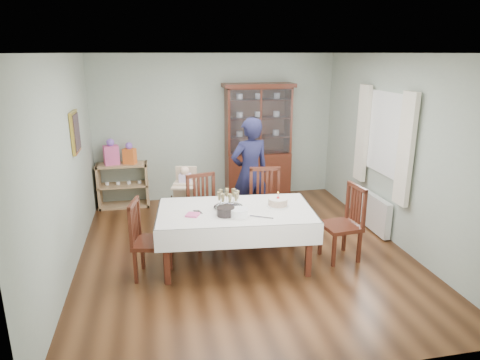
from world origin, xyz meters
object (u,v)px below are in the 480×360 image
object	(u,v)px
chair_far_right	(266,220)
woman	(250,173)
dining_table	(235,236)
champagne_tray	(228,203)
chair_end_left	(152,254)
chair_far_left	(206,224)
sideboard	(123,185)
birthday_cake	(278,202)
china_cabinet	(258,141)
gift_bag_orange	(130,154)
chair_end_right	(341,237)
gift_bag_pink	(111,153)
high_chair	(186,204)

from	to	relation	value
chair_far_right	woman	distance (m)	0.81
dining_table	champagne_tray	size ratio (longest dim) A/B	5.35
dining_table	chair_end_left	distance (m)	1.10
chair_far_right	dining_table	bearing A→B (deg)	-125.52
dining_table	chair_far_right	size ratio (longest dim) A/B	1.96
chair_far_left	sideboard	bearing A→B (deg)	109.19
dining_table	champagne_tray	xyz separation A→B (m)	(-0.08, 0.06, 0.45)
woman	champagne_tray	bearing A→B (deg)	50.74
dining_table	birthday_cake	distance (m)	0.72
dining_table	birthday_cake	xyz separation A→B (m)	(0.57, 0.01, 0.43)
sideboard	chair_far_left	world-z (taller)	chair_far_left
china_cabinet	chair_far_right	xyz separation A→B (m)	(-0.34, -1.91, -0.80)
dining_table	gift_bag_orange	xyz separation A→B (m)	(-1.42, 2.56, 0.59)
chair_end_right	champagne_tray	bearing A→B (deg)	-103.97
champagne_tray	gift_bag_pink	xyz separation A→B (m)	(-1.65, 2.50, 0.17)
china_cabinet	chair_far_left	distance (m)	2.40
birthday_cake	gift_bag_pink	distance (m)	3.44
sideboard	gift_bag_pink	xyz separation A→B (m)	(-0.16, -0.02, 0.61)
birthday_cake	chair_far_right	bearing A→B (deg)	88.55
chair_end_left	birthday_cake	bearing A→B (deg)	-72.71
chair_end_left	chair_end_right	world-z (taller)	chair_end_right
sideboard	high_chair	world-z (taller)	high_chair
chair_far_right	woman	xyz separation A→B (m)	(-0.12, 0.57, 0.57)
woman	gift_bag_orange	world-z (taller)	woman
chair_far_right	chair_end_left	xyz separation A→B (m)	(-1.68, -0.78, -0.02)
chair_far_left	chair_end_left	bearing A→B (deg)	-148.81
woman	chair_far_left	bearing A→B (deg)	21.46
dining_table	sideboard	distance (m)	3.02
gift_bag_orange	chair_end_left	bearing A→B (deg)	-82.95
china_cabinet	high_chair	xyz separation A→B (m)	(-1.46, -1.19, -0.73)
sideboard	chair_end_right	bearing A→B (deg)	-42.25
champagne_tray	gift_bag_pink	distance (m)	3.00
dining_table	chair_end_left	world-z (taller)	chair_end_left
sideboard	gift_bag_pink	distance (m)	0.63
birthday_cake	chair_far_left	bearing A→B (deg)	143.09
sideboard	champagne_tray	xyz separation A→B (m)	(1.49, -2.52, 0.43)
chair_end_left	gift_bag_orange	world-z (taller)	gift_bag_orange
china_cabinet	high_chair	world-z (taller)	china_cabinet
chair_far_left	woman	world-z (taller)	woman
chair_far_right	high_chair	distance (m)	1.34
champagne_tray	birthday_cake	xyz separation A→B (m)	(0.65, -0.05, -0.02)
dining_table	gift_bag_orange	size ratio (longest dim) A/B	5.42
high_chair	champagne_tray	size ratio (longest dim) A/B	2.58
china_cabinet	high_chair	size ratio (longest dim) A/B	2.15
sideboard	birthday_cake	distance (m)	3.37
dining_table	sideboard	bearing A→B (deg)	121.38
chair_end_left	champagne_tray	size ratio (longest dim) A/B	2.53
chair_far_right	gift_bag_orange	distance (m)	2.85
chair_end_left	gift_bag_pink	xyz separation A→B (m)	(-0.65, 2.69, 0.71)
china_cabinet	woman	distance (m)	1.44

